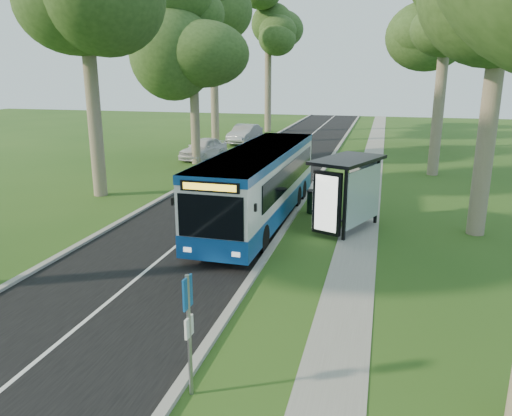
{
  "coord_description": "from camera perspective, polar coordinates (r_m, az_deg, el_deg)",
  "views": [
    {
      "loc": [
        3.73,
        -14.59,
        6.3
      ],
      "look_at": [
        -0.52,
        1.93,
        1.6
      ],
      "focal_mm": 35.0,
      "sensor_mm": 36.0,
      "label": 1
    }
  ],
  "objects": [
    {
      "name": "footpath",
      "position": [
        25.39,
        12.33,
        0.69
      ],
      "size": [
        1.5,
        100.0,
        0.02
      ],
      "primitive_type": "cube",
      "color": "gray",
      "rests_on": "ground"
    },
    {
      "name": "ground",
      "position": [
        16.32,
        0.08,
        -7.3
      ],
      "size": [
        120.0,
        120.0,
        0.0
      ],
      "primitive_type": "plane",
      "color": "#264C17",
      "rests_on": "ground"
    },
    {
      "name": "tree_west_e",
      "position": [
        54.28,
        1.43,
        21.3
      ],
      "size": [
        5.2,
        5.2,
        16.06
      ],
      "color": "#7A6B56",
      "rests_on": "ground"
    },
    {
      "name": "centre_line",
      "position": [
        26.39,
        -1.9,
        1.63
      ],
      "size": [
        0.12,
        100.0,
        0.0
      ],
      "primitive_type": "cube",
      "color": "white",
      "rests_on": "road"
    },
    {
      "name": "litter_bin",
      "position": [
        22.92,
        6.54,
        0.73
      ],
      "size": [
        0.61,
        0.61,
        1.06
      ],
      "rotation": [
        0.0,
        0.0,
        0.04
      ],
      "color": "black",
      "rests_on": "ground"
    },
    {
      "name": "bus_stop_sign",
      "position": [
        9.98,
        -7.7,
        -12.77
      ],
      "size": [
        0.09,
        0.36,
        2.59
      ],
      "rotation": [
        0.0,
        0.0,
        -0.07
      ],
      "color": "gray",
      "rests_on": "ground"
    },
    {
      "name": "bus_shelter",
      "position": [
        20.02,
        10.68,
        2.97
      ],
      "size": [
        3.04,
        3.87,
        2.94
      ],
      "rotation": [
        0.0,
        0.0,
        -0.4
      ],
      "color": "black",
      "rests_on": "ground"
    },
    {
      "name": "kerb_east",
      "position": [
        25.64,
        5.63,
        1.24
      ],
      "size": [
        0.25,
        100.0,
        0.12
      ],
      "primitive_type": "cube",
      "color": "#9E9B93",
      "rests_on": "ground"
    },
    {
      "name": "tree_west_c",
      "position": [
        35.13,
        -7.34,
        20.39
      ],
      "size": [
        5.2,
        5.2,
        12.71
      ],
      "color": "#7A6B56",
      "rests_on": "ground"
    },
    {
      "name": "tree_west_d",
      "position": [
        45.42,
        -4.99,
        22.51
      ],
      "size": [
        5.2,
        5.2,
        16.18
      ],
      "color": "#7A6B56",
      "rests_on": "ground"
    },
    {
      "name": "tree_east_d",
      "position": [
        45.0,
        21.12,
        19.87
      ],
      "size": [
        5.2,
        5.2,
        14.25
      ],
      "color": "#7A6B56",
      "rests_on": "ground"
    },
    {
      "name": "road",
      "position": [
        26.39,
        -1.9,
        1.6
      ],
      "size": [
        7.0,
        100.0,
        0.02
      ],
      "primitive_type": "cube",
      "color": "black",
      "rests_on": "ground"
    },
    {
      "name": "kerb_west",
      "position": [
        27.55,
        -8.91,
        2.12
      ],
      "size": [
        0.25,
        100.0,
        0.12
      ],
      "primitive_type": "cube",
      "color": "#9E9B93",
      "rests_on": "ground"
    },
    {
      "name": "car_white",
      "position": [
        37.3,
        -6.03,
        6.81
      ],
      "size": [
        2.71,
        4.89,
        1.57
      ],
      "primitive_type": "imported",
      "rotation": [
        0.0,
        0.0,
        -0.19
      ],
      "color": "silver",
      "rests_on": "ground"
    },
    {
      "name": "bus",
      "position": [
        21.23,
        0.39,
        2.66
      ],
      "size": [
        2.72,
        11.84,
        3.12
      ],
      "rotation": [
        0.0,
        0.0,
        -0.02
      ],
      "color": "white",
      "rests_on": "ground"
    },
    {
      "name": "car_silver",
      "position": [
        45.31,
        -1.3,
        8.46
      ],
      "size": [
        2.17,
        5.17,
        1.66
      ],
      "primitive_type": "imported",
      "rotation": [
        0.0,
        0.0,
        -0.08
      ],
      "color": "#A5A8AC",
      "rests_on": "ground"
    }
  ]
}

